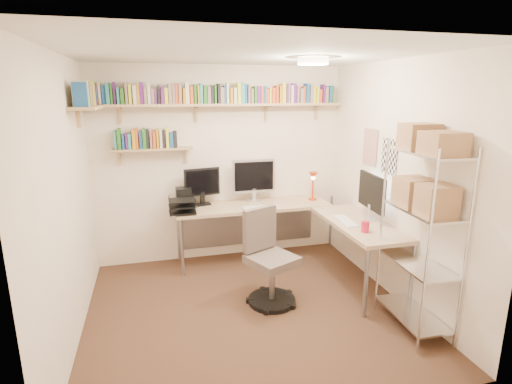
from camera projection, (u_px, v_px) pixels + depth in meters
ground at (249, 310)px, 4.09m from camera, size 3.20×3.20×0.00m
room_shell at (249, 161)px, 3.72m from camera, size 3.24×3.04×2.52m
wall_shelves at (188, 104)px, 4.71m from camera, size 3.12×1.09×0.80m
corner_desk at (269, 210)px, 4.93m from camera, size 2.36×1.99×1.33m
office_chair at (268, 264)px, 4.18m from camera, size 0.59×0.59×1.00m
wire_rack at (425, 187)px, 3.47m from camera, size 0.42×0.78×1.90m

